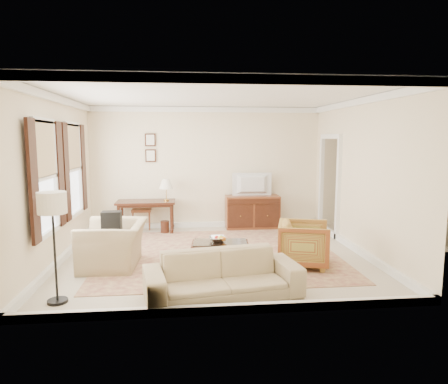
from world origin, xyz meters
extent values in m
cube|color=beige|center=(0.00, 0.00, 0.00)|extent=(5.50, 5.00, 0.01)
cube|color=white|center=(0.00, 0.00, 2.90)|extent=(5.50, 5.00, 0.01)
cube|color=#F5E7C7|center=(0.00, 2.50, 1.45)|extent=(5.50, 0.01, 2.90)
cube|color=#F5E7C7|center=(0.00, -2.50, 1.45)|extent=(5.50, 0.01, 2.90)
cube|color=#F5E7C7|center=(-2.75, 0.00, 1.45)|extent=(0.01, 5.00, 2.90)
cube|color=#F5E7C7|center=(2.75, 0.00, 1.45)|extent=(0.01, 5.00, 2.90)
cube|color=beige|center=(4.25, 1.15, 0.00)|extent=(3.00, 2.70, 0.01)
cube|color=maroon|center=(0.09, 0.11, 0.01)|extent=(4.33, 3.71, 0.01)
cube|color=#3A1B10|center=(-1.43, 2.07, 0.70)|extent=(1.33, 0.67, 0.05)
cylinder|color=#3A1B10|center=(-2.01, 1.81, 0.34)|extent=(0.07, 0.07, 0.68)
cylinder|color=#3A1B10|center=(-0.84, 1.81, 0.34)|extent=(0.07, 0.07, 0.68)
cylinder|color=#3A1B10|center=(-2.01, 2.32, 0.34)|extent=(0.07, 0.07, 0.68)
cylinder|color=#3A1B10|center=(-0.84, 2.32, 0.34)|extent=(0.07, 0.07, 0.68)
cube|color=brown|center=(1.08, 2.22, 0.40)|extent=(1.29, 0.49, 0.79)
imported|color=black|center=(1.08, 2.20, 1.24)|extent=(0.90, 0.52, 0.12)
cube|color=#3A1B10|center=(0.05, -0.55, 0.37)|extent=(1.01, 0.65, 0.04)
cube|color=silver|center=(0.05, -0.55, 0.40)|extent=(0.95, 0.59, 0.01)
cube|color=silver|center=(0.05, -0.55, 0.14)|extent=(0.93, 0.56, 0.02)
cube|color=#3A1B10|center=(-0.43, -0.76, 0.18)|extent=(0.07, 0.07, 0.37)
cube|color=#3A1B10|center=(0.47, -0.84, 0.18)|extent=(0.07, 0.07, 0.37)
cube|color=#3A1B10|center=(-0.38, -0.26, 0.18)|extent=(0.07, 0.07, 0.37)
cube|color=#3A1B10|center=(0.52, -0.34, 0.18)|extent=(0.07, 0.07, 0.37)
imported|color=silver|center=(0.01, -0.48, 0.46)|extent=(0.42, 0.42, 0.10)
imported|color=brown|center=(-0.09, -0.52, 0.16)|extent=(0.28, 0.12, 0.38)
imported|color=brown|center=(0.18, -0.54, 0.16)|extent=(0.23, 0.20, 0.38)
imported|color=brown|center=(1.45, -0.73, 0.42)|extent=(0.96, 1.00, 0.84)
imported|color=tan|center=(-1.75, -0.42, 0.51)|extent=(0.81, 1.20, 1.02)
cube|color=black|center=(-1.78, -0.37, 0.76)|extent=(0.25, 0.34, 0.40)
imported|color=tan|center=(-0.04, -1.92, 0.41)|extent=(2.18, 0.95, 0.82)
cylinder|color=black|center=(-2.24, -1.90, 0.02)|extent=(0.26, 0.26, 0.04)
cylinder|color=black|center=(-2.24, -1.90, 0.64)|extent=(0.03, 0.03, 1.24)
cylinder|color=silver|center=(-2.24, -1.90, 1.34)|extent=(0.36, 0.36, 0.28)
camera|label=1|loc=(-0.56, -7.13, 2.16)|focal=32.00mm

